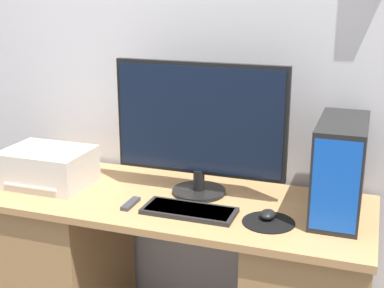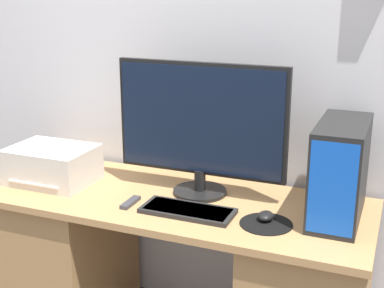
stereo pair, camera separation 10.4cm
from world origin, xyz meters
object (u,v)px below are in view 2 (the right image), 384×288
(monitor, at_px, (200,124))
(keyboard, at_px, (188,210))
(remote_control, at_px, (130,203))
(computer_tower, at_px, (340,171))
(mouse, at_px, (266,216))
(printer, at_px, (52,165))

(monitor, bearing_deg, keyboard, -81.83)
(keyboard, relative_size, remote_control, 2.96)
(computer_tower, bearing_deg, mouse, -150.26)
(computer_tower, bearing_deg, monitor, 176.88)
(mouse, xyz_separation_m, computer_tower, (0.25, 0.14, 0.17))
(monitor, height_order, computer_tower, monitor)
(keyboard, bearing_deg, remote_control, -177.69)
(computer_tower, xyz_separation_m, remote_control, (-0.80, -0.19, -0.18))
(monitor, bearing_deg, remote_control, -134.58)
(keyboard, xyz_separation_m, mouse, (0.31, 0.04, 0.01))
(computer_tower, bearing_deg, printer, -175.79)
(keyboard, height_order, mouse, mouse)
(monitor, relative_size, computer_tower, 1.77)
(remote_control, bearing_deg, keyboard, 2.31)
(keyboard, distance_m, remote_control, 0.25)
(mouse, bearing_deg, computer_tower, 29.74)
(keyboard, bearing_deg, computer_tower, 18.34)
(keyboard, height_order, printer, printer)
(mouse, height_order, computer_tower, computer_tower)
(keyboard, relative_size, computer_tower, 0.88)
(mouse, height_order, printer, printer)
(keyboard, bearing_deg, mouse, 7.89)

